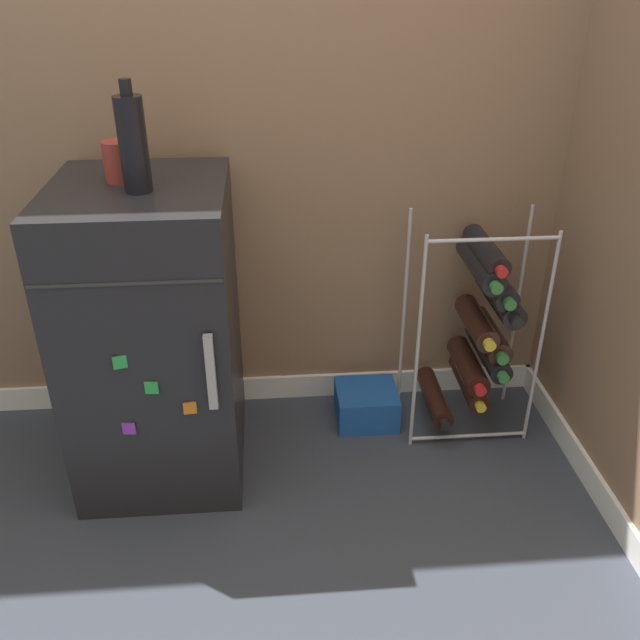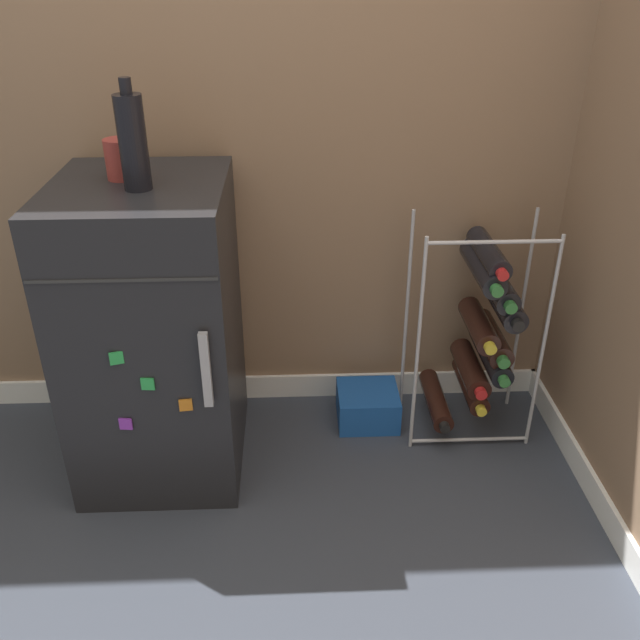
% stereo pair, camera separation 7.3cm
% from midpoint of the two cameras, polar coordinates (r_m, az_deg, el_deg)
% --- Properties ---
extents(ground_plane, '(14.00, 14.00, 0.00)m').
position_cam_midpoint_polar(ground_plane, '(2.14, -1.85, -15.11)').
color(ground_plane, '#333842').
extents(wall_back, '(6.88, 0.07, 2.50)m').
position_cam_midpoint_polar(wall_back, '(2.16, -2.63, 22.20)').
color(wall_back, '#84664C').
rests_on(wall_back, ground_plane).
extents(mini_fridge, '(0.48, 0.57, 0.93)m').
position_cam_midpoint_polar(mini_fridge, '(2.11, -12.76, -1.03)').
color(mini_fridge, black).
rests_on(mini_fridge, ground_plane).
extents(wine_rack, '(0.41, 0.33, 0.76)m').
position_cam_midpoint_polar(wine_rack, '(2.29, 14.32, -0.64)').
color(wine_rack, '#B2B2B7').
rests_on(wine_rack, ground_plane).
extents(soda_box, '(0.21, 0.20, 0.12)m').
position_cam_midpoint_polar(soda_box, '(2.43, 4.90, -7.21)').
color(soda_box, '#194C9E').
rests_on(soda_box, ground_plane).
extents(fridge_top_cup, '(0.08, 0.08, 0.11)m').
position_cam_midpoint_polar(fridge_top_cup, '(1.96, -15.41, 12.93)').
color(fridge_top_cup, maroon).
rests_on(fridge_top_cup, mini_fridge).
extents(fridge_top_bottle, '(0.07, 0.07, 0.28)m').
position_cam_midpoint_polar(fridge_top_bottle, '(1.84, -14.37, 14.34)').
color(fridge_top_bottle, black).
rests_on(fridge_top_bottle, mini_fridge).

